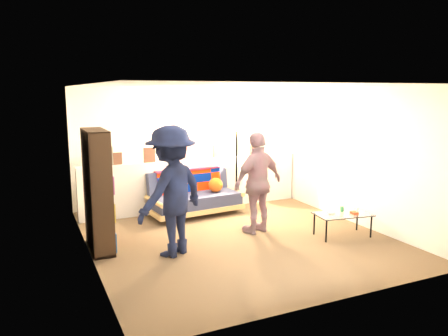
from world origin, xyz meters
The scene contains 10 objects.
ground centered at (0.00, 0.00, 0.00)m, with size 5.00×5.00×0.00m, color brown.
room_shell centered at (0.00, 0.47, 1.67)m, with size 4.60×5.05×2.45m.
half_wall_ledge centered at (0.00, 1.80, 0.50)m, with size 4.45×0.15×1.00m, color silver.
ledge_decor centered at (-0.23, 1.78, 1.18)m, with size 2.97×0.02×0.45m.
futon_sofa centered at (-0.13, 1.45, 0.35)m, with size 1.81×1.00×0.75m.
bookshelf centered at (-2.08, 0.28, 0.83)m, with size 0.30×0.89×1.78m.
coffee_table centered at (1.58, -0.75, 0.35)m, with size 0.95×0.61×0.46m.
floor_lamp centered at (0.77, 1.51, 1.16)m, with size 0.38×0.31×1.64m.
person_left centered at (-1.16, -0.37, 0.93)m, with size 1.20×0.69×1.85m, color black.
person_right centered at (0.44, 0.01, 0.83)m, with size 0.98×0.41×1.67m, color #C27E91.
Camera 1 is at (-2.98, -6.11, 2.31)m, focal length 35.00 mm.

